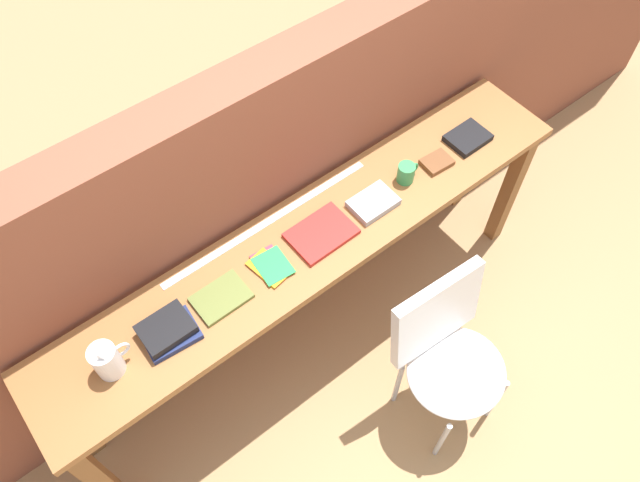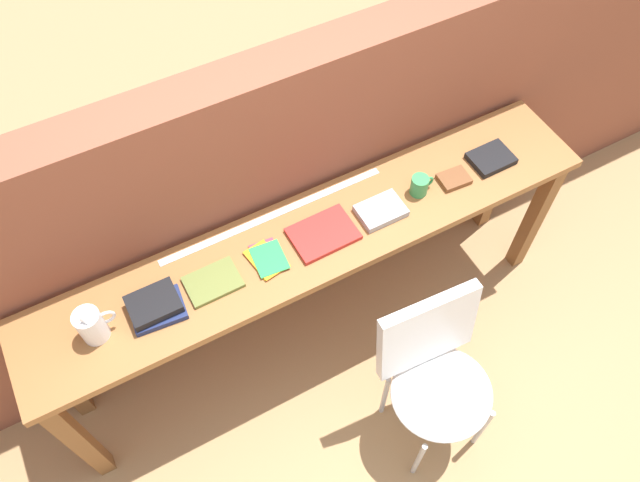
{
  "view_description": "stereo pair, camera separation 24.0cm",
  "coord_description": "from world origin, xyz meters",
  "px_view_note": "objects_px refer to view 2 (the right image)",
  "views": [
    {
      "loc": [
        -0.86,
        -0.85,
        3.01
      ],
      "look_at": [
        0.0,
        0.25,
        0.9
      ],
      "focal_mm": 35.0,
      "sensor_mm": 36.0,
      "label": 1
    },
    {
      "loc": [
        -0.66,
        -0.98,
        3.01
      ],
      "look_at": [
        0.0,
        0.25,
        0.9
      ],
      "focal_mm": 35.0,
      "sensor_mm": 36.0,
      "label": 2
    }
  ],
  "objects_px": {
    "magazine_cycling": "(213,282)",
    "chair_white_moulded": "(436,372)",
    "leather_journal_brown": "(454,179)",
    "pitcher_white": "(92,325)",
    "book_stack_leftmost": "(155,307)",
    "book_open_centre": "(323,234)",
    "book_repair_rightmost": "(491,158)",
    "pamphlet_pile_colourful": "(268,258)",
    "mug": "(420,185)"
  },
  "relations": [
    {
      "from": "chair_white_moulded",
      "to": "magazine_cycling",
      "type": "height_order",
      "value": "magazine_cycling"
    },
    {
      "from": "book_repair_rightmost",
      "to": "pamphlet_pile_colourful",
      "type": "bearing_deg",
      "value": 179.4
    },
    {
      "from": "leather_journal_brown",
      "to": "book_open_centre",
      "type": "bearing_deg",
      "value": -177.59
    },
    {
      "from": "leather_journal_brown",
      "to": "pamphlet_pile_colourful",
      "type": "bearing_deg",
      "value": -177.23
    },
    {
      "from": "magazine_cycling",
      "to": "book_open_centre",
      "type": "bearing_deg",
      "value": -1.21
    },
    {
      "from": "pamphlet_pile_colourful",
      "to": "book_repair_rightmost",
      "type": "distance_m",
      "value": 1.1
    },
    {
      "from": "pitcher_white",
      "to": "book_repair_rightmost",
      "type": "xyz_separation_m",
      "value": [
        1.8,
        -0.01,
        -0.06
      ]
    },
    {
      "from": "pitcher_white",
      "to": "pamphlet_pile_colourful",
      "type": "relative_size",
      "value": 0.99
    },
    {
      "from": "magazine_cycling",
      "to": "leather_journal_brown",
      "type": "height_order",
      "value": "leather_journal_brown"
    },
    {
      "from": "mug",
      "to": "book_repair_rightmost",
      "type": "height_order",
      "value": "mug"
    },
    {
      "from": "book_stack_leftmost",
      "to": "mug",
      "type": "relative_size",
      "value": 1.94
    },
    {
      "from": "chair_white_moulded",
      "to": "book_stack_leftmost",
      "type": "xyz_separation_m",
      "value": [
        -0.92,
        0.62,
        0.38
      ]
    },
    {
      "from": "magazine_cycling",
      "to": "book_repair_rightmost",
      "type": "relative_size",
      "value": 1.13
    },
    {
      "from": "book_stack_leftmost",
      "to": "book_open_centre",
      "type": "height_order",
      "value": "book_stack_leftmost"
    },
    {
      "from": "book_open_centre",
      "to": "mug",
      "type": "relative_size",
      "value": 2.42
    },
    {
      "from": "chair_white_moulded",
      "to": "leather_journal_brown",
      "type": "relative_size",
      "value": 6.86
    },
    {
      "from": "magazine_cycling",
      "to": "book_open_centre",
      "type": "xyz_separation_m",
      "value": [
        0.49,
        -0.0,
        0.0
      ]
    },
    {
      "from": "book_stack_leftmost",
      "to": "book_open_centre",
      "type": "distance_m",
      "value": 0.72
    },
    {
      "from": "book_open_centre",
      "to": "mug",
      "type": "distance_m",
      "value": 0.47
    },
    {
      "from": "magazine_cycling",
      "to": "book_open_centre",
      "type": "distance_m",
      "value": 0.49
    },
    {
      "from": "book_open_centre",
      "to": "chair_white_moulded",
      "type": "bearing_deg",
      "value": -73.25
    },
    {
      "from": "chair_white_moulded",
      "to": "book_open_centre",
      "type": "xyz_separation_m",
      "value": [
        -0.2,
        0.63,
        0.36
      ]
    },
    {
      "from": "pamphlet_pile_colourful",
      "to": "book_repair_rightmost",
      "type": "height_order",
      "value": "book_repair_rightmost"
    },
    {
      "from": "pamphlet_pile_colourful",
      "to": "mug",
      "type": "xyz_separation_m",
      "value": [
        0.72,
        0.0,
        0.04
      ]
    },
    {
      "from": "chair_white_moulded",
      "to": "leather_journal_brown",
      "type": "xyz_separation_m",
      "value": [
        0.44,
        0.61,
        0.37
      ]
    },
    {
      "from": "mug",
      "to": "book_repair_rightmost",
      "type": "relative_size",
      "value": 0.59
    },
    {
      "from": "chair_white_moulded",
      "to": "pitcher_white",
      "type": "xyz_separation_m",
      "value": [
        -1.15,
        0.63,
        0.43
      ]
    },
    {
      "from": "chair_white_moulded",
      "to": "mug",
      "type": "relative_size",
      "value": 8.1
    },
    {
      "from": "chair_white_moulded",
      "to": "book_repair_rightmost",
      "type": "relative_size",
      "value": 4.77
    },
    {
      "from": "book_open_centre",
      "to": "book_stack_leftmost",
      "type": "bearing_deg",
      "value": 179.25
    },
    {
      "from": "pitcher_white",
      "to": "book_stack_leftmost",
      "type": "height_order",
      "value": "pitcher_white"
    },
    {
      "from": "chair_white_moulded",
      "to": "pamphlet_pile_colourful",
      "type": "bearing_deg",
      "value": 125.81
    },
    {
      "from": "pamphlet_pile_colourful",
      "to": "leather_journal_brown",
      "type": "relative_size",
      "value": 1.42
    },
    {
      "from": "chair_white_moulded",
      "to": "book_repair_rightmost",
      "type": "height_order",
      "value": "book_repair_rightmost"
    },
    {
      "from": "book_stack_leftmost",
      "to": "book_open_centre",
      "type": "relative_size",
      "value": 0.8
    },
    {
      "from": "magazine_cycling",
      "to": "chair_white_moulded",
      "type": "bearing_deg",
      "value": -43.15
    },
    {
      "from": "mug",
      "to": "magazine_cycling",
      "type": "bearing_deg",
      "value": 179.9
    },
    {
      "from": "pamphlet_pile_colourful",
      "to": "magazine_cycling",
      "type": "bearing_deg",
      "value": 179.17
    },
    {
      "from": "mug",
      "to": "book_open_centre",
      "type": "bearing_deg",
      "value": -179.64
    },
    {
      "from": "book_repair_rightmost",
      "to": "chair_white_moulded",
      "type": "bearing_deg",
      "value": -136.64
    },
    {
      "from": "magazine_cycling",
      "to": "book_open_centre",
      "type": "relative_size",
      "value": 0.8
    },
    {
      "from": "book_stack_leftmost",
      "to": "book_repair_rightmost",
      "type": "relative_size",
      "value": 1.14
    },
    {
      "from": "leather_journal_brown",
      "to": "book_repair_rightmost",
      "type": "relative_size",
      "value": 0.7
    },
    {
      "from": "pamphlet_pile_colourful",
      "to": "book_open_centre",
      "type": "height_order",
      "value": "book_open_centre"
    },
    {
      "from": "book_open_centre",
      "to": "book_repair_rightmost",
      "type": "height_order",
      "value": "book_repair_rightmost"
    },
    {
      "from": "book_stack_leftmost",
      "to": "book_open_centre",
      "type": "xyz_separation_m",
      "value": [
        0.72,
        0.0,
        -0.02
      ]
    },
    {
      "from": "magazine_cycling",
      "to": "pamphlet_pile_colourful",
      "type": "bearing_deg",
      "value": -1.49
    },
    {
      "from": "leather_journal_brown",
      "to": "book_repair_rightmost",
      "type": "distance_m",
      "value": 0.21
    },
    {
      "from": "mug",
      "to": "leather_journal_brown",
      "type": "distance_m",
      "value": 0.17
    },
    {
      "from": "chair_white_moulded",
      "to": "book_open_centre",
      "type": "distance_m",
      "value": 0.75
    }
  ]
}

